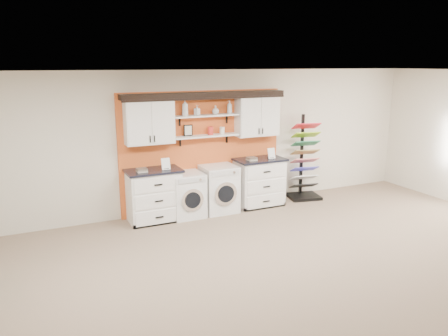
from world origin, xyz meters
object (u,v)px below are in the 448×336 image
base_cabinet_right (259,182)px  washer (186,195)px  base_cabinet_left (154,195)px  sample_rack (304,173)px  dryer (219,189)px

base_cabinet_right → washer: bearing=-179.9°
base_cabinet_left → sample_rack: sample_rack is taller
base_cabinet_left → sample_rack: bearing=0.6°
washer → dryer: 0.69m
base_cabinet_left → washer: base_cabinet_left is taller
base_cabinet_left → washer: (0.64, -0.00, -0.06)m
base_cabinet_left → dryer: (1.33, -0.00, -0.03)m
base_cabinet_left → base_cabinet_right: base_cabinet_right is taller
base_cabinet_right → washer: base_cabinet_right is taller
base_cabinet_left → base_cabinet_right: size_ratio=0.99×
base_cabinet_right → sample_rack: size_ratio=0.56×
base_cabinet_left → sample_rack: 3.41m
base_cabinet_left → base_cabinet_right: 2.26m
sample_rack → base_cabinet_left: bearing=-168.0°
base_cabinet_right → sample_rack: bearing=1.9°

